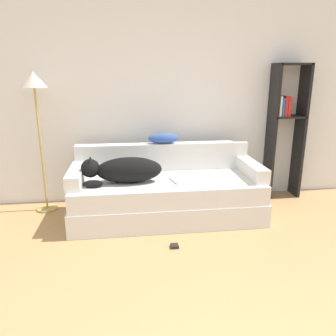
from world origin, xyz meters
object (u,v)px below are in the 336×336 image
(throw_pillow, at_px, (163,138))
(power_adapter, at_px, (175,246))
(laptop, at_px, (186,179))
(floor_lamp, at_px, (35,96))
(couch, at_px, (167,198))
(bookshelf, at_px, (286,124))
(dog, at_px, (123,170))

(throw_pillow, relative_size, power_adapter, 4.86)
(laptop, xyz_separation_m, floor_lamp, (-1.60, 0.47, 0.87))
(couch, xyz_separation_m, laptop, (0.20, -0.08, 0.24))
(throw_pillow, distance_m, power_adapter, 1.34)
(laptop, relative_size, bookshelf, 0.21)
(dog, height_order, laptop, dog)
(laptop, bearing_deg, couch, 143.86)
(dog, xyz_separation_m, throw_pillow, (0.47, 0.44, 0.24))
(dog, bearing_deg, laptop, -0.51)
(laptop, distance_m, throw_pillow, 0.62)
(couch, distance_m, bookshelf, 1.81)
(floor_lamp, bearing_deg, couch, -15.47)
(laptop, xyz_separation_m, bookshelf, (1.38, 0.58, 0.49))
(laptop, bearing_deg, floor_lamp, 149.80)
(dog, relative_size, laptop, 2.36)
(couch, distance_m, power_adapter, 0.73)
(floor_lamp, height_order, power_adapter, floor_lamp)
(bookshelf, bearing_deg, power_adapter, -143.30)
(dog, bearing_deg, bookshelf, 15.52)
(bookshelf, xyz_separation_m, floor_lamp, (-2.98, -0.11, 0.38))
(floor_lamp, bearing_deg, laptop, -16.36)
(dog, bearing_deg, floor_lamp, 153.46)
(throw_pillow, height_order, bookshelf, bookshelf)
(dog, height_order, throw_pillow, throw_pillow)
(couch, height_order, bookshelf, bookshelf)
(throw_pillow, distance_m, floor_lamp, 1.49)
(laptop, relative_size, floor_lamp, 0.22)
(throw_pillow, bearing_deg, bookshelf, 4.65)
(couch, height_order, laptop, laptop)
(bookshelf, bearing_deg, laptop, -157.36)
(dog, xyz_separation_m, power_adapter, (0.45, -0.62, -0.58))
(floor_lamp, bearing_deg, bookshelf, 2.05)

